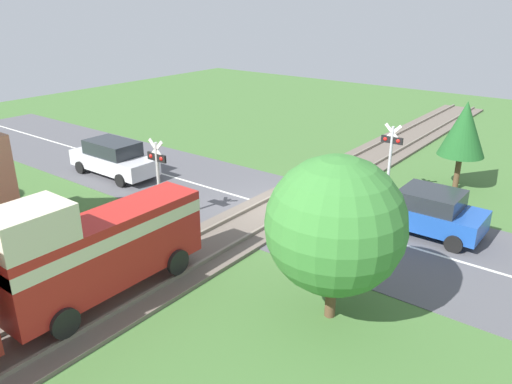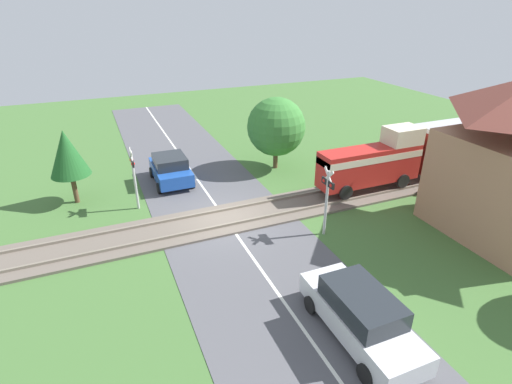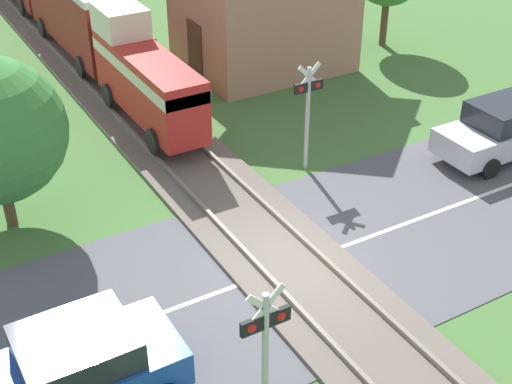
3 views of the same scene
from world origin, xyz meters
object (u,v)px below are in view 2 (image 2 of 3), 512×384
object	(u,v)px
pedestrian_by_station	(443,181)
car_far_side	(360,314)
crossing_signal_east_approach	(327,193)
car_near_crossing	(171,169)
crossing_signal_west_approach	(133,171)
train	(482,140)

from	to	relation	value
pedestrian_by_station	car_far_side	bearing A→B (deg)	-56.77
crossing_signal_east_approach	car_far_side	bearing A→B (deg)	-21.52
car_near_crossing	crossing_signal_west_approach	size ratio (longest dim) A/B	1.15
crossing_signal_west_approach	crossing_signal_east_approach	bearing A→B (deg)	52.09
car_near_crossing	pedestrian_by_station	size ratio (longest dim) A/B	2.31
crossing_signal_east_approach	pedestrian_by_station	world-z (taller)	crossing_signal_east_approach
car_near_crossing	crossing_signal_west_approach	bearing A→B (deg)	-41.14
train	car_near_crossing	size ratio (longest dim) A/B	5.97
car_near_crossing	crossing_signal_west_approach	xyz separation A→B (m)	(2.53, -2.21, 1.19)
train	crossing_signal_west_approach	distance (m)	20.02
crossing_signal_east_approach	car_near_crossing	bearing A→B (deg)	-148.21
car_near_crossing	crossing_signal_east_approach	bearing A→B (deg)	31.79
car_near_crossing	crossing_signal_east_approach	xyz separation A→B (m)	(8.21, 5.09, 1.19)
car_far_side	crossing_signal_west_approach	xyz separation A→B (m)	(-11.27, -5.09, 1.17)
train	pedestrian_by_station	bearing A→B (deg)	-69.04
train	car_near_crossing	distance (m)	18.44
pedestrian_by_station	car_near_crossing	bearing A→B (deg)	-118.34
car_near_crossing	crossing_signal_east_approach	size ratio (longest dim) A/B	1.15
crossing_signal_west_approach	pedestrian_by_station	bearing A→B (deg)	73.45
car_near_crossing	pedestrian_by_station	world-z (taller)	car_near_crossing
crossing_signal_west_approach	pedestrian_by_station	xyz separation A→B (m)	(4.56, 15.34, -1.30)
crossing_signal_west_approach	car_far_side	bearing A→B (deg)	24.28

